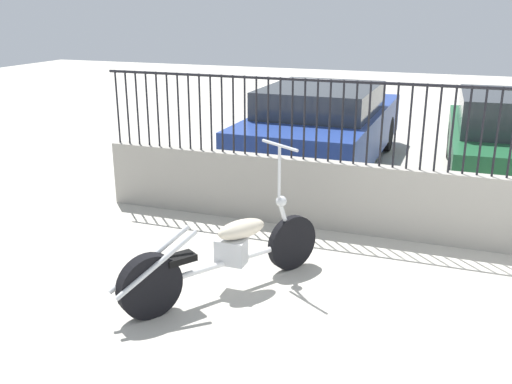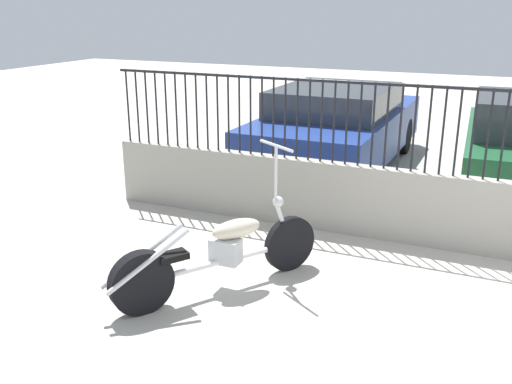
{
  "view_description": "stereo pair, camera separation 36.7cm",
  "coord_description": "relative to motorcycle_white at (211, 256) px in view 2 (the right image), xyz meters",
  "views": [
    {
      "loc": [
        -0.88,
        -3.88,
        2.6
      ],
      "look_at": [
        -2.87,
        1.54,
        0.7
      ],
      "focal_mm": 40.0,
      "sensor_mm": 36.0,
      "label": 1
    },
    {
      "loc": [
        -0.54,
        -3.74,
        2.6
      ],
      "look_at": [
        -2.87,
        1.54,
        0.7
      ],
      "focal_mm": 40.0,
      "sensor_mm": 36.0,
      "label": 2
    }
  ],
  "objects": [
    {
      "name": "car_blue",
      "position": [
        -0.18,
        4.75,
        0.32
      ],
      "size": [
        1.95,
        4.48,
        1.36
      ],
      "rotation": [
        0.0,
        0.0,
        1.56
      ],
      "color": "black",
      "rests_on": "ground_plane"
    },
    {
      "name": "motorcycle_white",
      "position": [
        0.0,
        0.0,
        0.0
      ],
      "size": [
        1.34,
        1.93,
        1.35
      ],
      "rotation": [
        0.0,
        0.0,
        0.99
      ],
      "color": "black",
      "rests_on": "ground_plane"
    }
  ]
}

